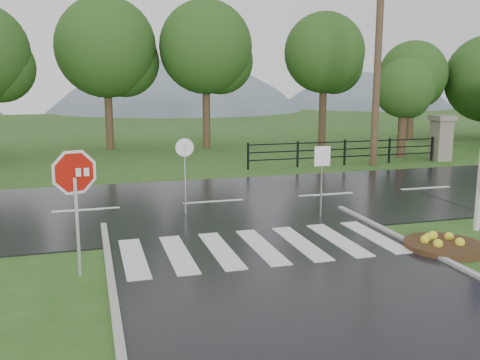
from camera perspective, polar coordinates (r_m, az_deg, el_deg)
name	(u,v)px	position (r m, az deg, el deg)	size (l,w,h in m)	color
ground	(366,349)	(8.60, 13.31, -17.11)	(120.00, 120.00, 0.00)	#29511B
main_road	(213,203)	(17.48, -2.85, -2.46)	(90.00, 8.00, 0.04)	black
crosswalk	(261,246)	(12.81, 2.31, -7.08)	(6.50, 2.80, 0.02)	silver
pillar_west	(441,137)	(28.32, 20.68, 4.33)	(1.00, 1.00, 2.24)	gray
fence_west	(345,150)	(25.59, 11.11, 3.19)	(9.58, 0.08, 1.20)	black
hills	(148,224)	(74.55, -9.83, -4.66)	(102.00, 48.00, 48.00)	slate
treeline	(175,149)	(31.22, -6.95, 3.29)	(83.20, 5.20, 10.00)	#1E4315
stop_sign	(75,184)	(11.11, -17.19, -0.39)	(1.17, 0.41, 2.77)	#939399
flower_bed	(443,245)	(13.57, 20.87, -6.45)	(1.82, 1.82, 0.36)	#332111
reg_sign_small	(322,167)	(15.52, 8.73, 1.36)	(0.46, 0.08, 2.10)	#939399
reg_sign_round	(185,167)	(15.70, -5.90, 1.37)	(0.53, 0.07, 2.29)	#939399
utility_pole_east	(378,56)	(25.56, 14.50, 12.64)	(1.75, 0.33, 9.82)	#473523
entrance_tree_left	(404,89)	(28.69, 17.13, 9.28)	(3.01, 3.01, 5.05)	#3D2B1C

